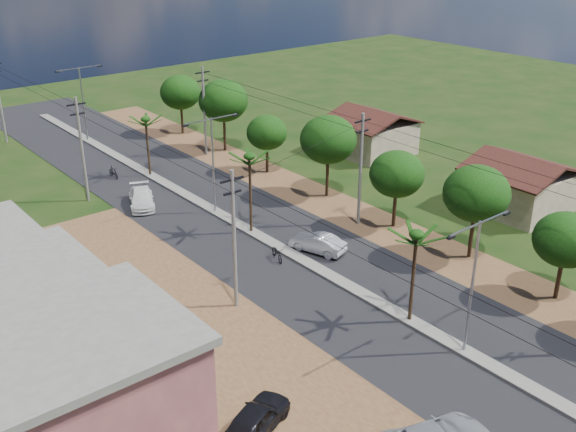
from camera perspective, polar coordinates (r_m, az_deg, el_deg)
name	(u,v)px	position (r m, az deg, el deg)	size (l,w,h in m)	color
ground	(464,352)	(39.43, 14.65, -11.09)	(160.00, 160.00, 0.00)	black
road	(293,256)	(48.16, 0.40, -3.39)	(12.00, 110.00, 0.04)	black
median	(267,241)	(50.24, -1.77, -2.10)	(1.00, 90.00, 0.18)	#605E56
dirt_lot_west	(153,389)	(36.26, -11.33, -14.18)	(18.00, 46.00, 0.04)	brown
dirt_shoulder_east	(376,225)	(53.43, 7.46, -0.74)	(5.00, 90.00, 0.03)	brown
shophouse_cream	(6,378)	(30.95, -22.78, -12.56)	(9.00, 6.40, 9.30)	gray
house_east_near	(520,181)	(58.35, 19.05, 2.80)	(7.60, 7.50, 4.60)	gray
house_east_far	(371,130)	(69.52, 7.04, 7.24)	(7.60, 7.50, 4.60)	gray
tree_east_b	(566,240)	(44.53, 22.47, -1.87)	(4.00, 4.00, 5.83)	black
tree_east_c	(476,194)	(47.82, 15.67, 1.84)	(4.60, 4.60, 6.83)	black
tree_east_d	(397,174)	(51.80, 9.20, 3.52)	(4.20, 4.20, 6.13)	black
tree_east_e	(328,139)	(56.99, 3.42, 6.48)	(4.80, 4.80, 7.14)	black
tree_east_f	(267,133)	(62.97, -1.81, 7.07)	(3.80, 3.80, 5.52)	black
tree_east_g	(223,101)	(69.24, -5.50, 9.69)	(5.00, 5.00, 7.38)	black
tree_east_h	(180,92)	(75.85, -9.11, 10.29)	(4.40, 4.40, 6.52)	black
palm_median_near	(416,238)	(38.74, 10.81, -1.87)	(2.00, 2.00, 6.15)	black
palm_median_mid	(250,160)	(49.50, -3.27, 4.75)	(2.00, 2.00, 6.55)	black
palm_median_far	(146,122)	(62.80, -11.96, 7.82)	(2.00, 2.00, 5.85)	black
streetlight_near	(473,277)	(36.96, 15.41, -4.99)	(5.10, 0.18, 8.00)	gray
streetlight_mid	(213,157)	(53.78, -6.39, 4.96)	(5.10, 0.18, 8.00)	gray
streetlight_far	(82,98)	(75.29, -17.00, 9.57)	(5.10, 0.18, 8.00)	gray
utility_pole_w_b	(234,237)	(40.15, -4.59, -1.78)	(1.60, 0.24, 9.00)	#605E56
utility_pole_w_c	(82,147)	(58.46, -17.06, 5.57)	(1.60, 0.24, 9.00)	#605E56
utility_pole_e_b	(361,167)	(51.62, 6.17, 4.12)	(1.60, 0.24, 9.00)	#605E56
utility_pole_e_c	(204,109)	(68.16, -7.11, 8.97)	(1.60, 0.24, 9.00)	#605E56
car_silver_mid	(317,244)	(48.48, 2.51, -2.35)	(1.45, 4.17, 1.37)	#A5A9AD
car_white_far	(142,199)	(57.47, -12.30, 1.45)	(1.94, 4.76, 1.38)	silver
car_parked_dark	(256,419)	(32.75, -2.73, -16.82)	(1.77, 4.39, 1.50)	black
moto_rider_west_a	(277,253)	(47.45, -0.91, -3.18)	(0.68, 1.94, 1.02)	black
moto_rider_west_b	(113,173)	(64.48, -14.56, 3.58)	(0.52, 1.83, 1.10)	black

